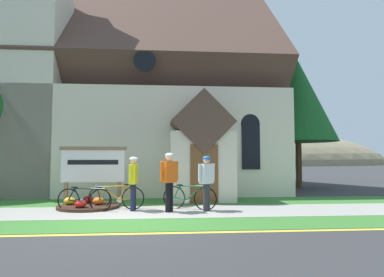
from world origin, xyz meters
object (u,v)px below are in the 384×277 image
Objects in this scene: church_sign at (93,166)px; cyclist_in_red_jersey at (207,179)px; bicycle_blue at (189,197)px; bicycle_red at (84,199)px; roadside_conifer at (297,100)px; cyclist_in_blue_jersey at (133,179)px; bicycle_silver at (116,197)px; cyclist_in_green_jersey at (169,177)px.

church_sign is 1.33× the size of cyclist_in_red_jersey.
bicycle_blue is 0.98× the size of bicycle_red.
church_sign is at bearing -148.77° from roadside_conifer.
cyclist_in_blue_jersey is at bearing -174.72° from bicycle_blue.
cyclist_in_red_jersey is at bearing -21.68° from church_sign.
cyclist_in_blue_jersey is (-1.73, -0.16, 0.59)m from bicycle_blue.
cyclist_in_blue_jersey is 2.24m from cyclist_in_red_jersey.
church_sign is 1.32× the size of bicycle_red.
bicycle_silver is 1.08× the size of cyclist_in_blue_jersey.
bicycle_red is 1.02× the size of cyclist_in_blue_jersey.
cyclist_in_red_jersey is 0.23× the size of roadside_conifer.
cyclist_in_blue_jersey is (1.49, -1.27, -0.37)m from church_sign.
bicycle_blue is at bearing -132.97° from roadside_conifer.
bicycle_silver is 12.03m from roadside_conifer.
cyclist_in_red_jersey reaches higher than cyclist_in_blue_jersey.
bicycle_red is at bearing -157.36° from bicycle_silver.
bicycle_red is 12.92m from roadside_conifer.
cyclist_in_blue_jersey is 1.14m from cyclist_in_green_jersey.
church_sign is 0.31× the size of roadside_conifer.
cyclist_in_green_jersey is at bearing -15.89° from cyclist_in_blue_jersey.
cyclist_in_blue_jersey reaches higher than bicycle_blue.
bicycle_silver is at bearing 167.55° from cyclist_in_red_jersey.
bicycle_blue is at bearing 143.53° from cyclist_in_red_jersey.
cyclist_in_blue_jersey reaches higher than bicycle_red.
cyclist_in_green_jersey is at bearing -23.32° from bicycle_silver.
bicycle_silver is (-2.30, 0.24, -0.01)m from bicycle_blue.
bicycle_silver reaches higher than bicycle_blue.
bicycle_blue is 0.23× the size of roadside_conifer.
roadside_conifer is (9.76, 7.17, 4.50)m from bicycle_red.
church_sign is at bearing 90.93° from bicycle_red.
roadside_conifer reaches higher than church_sign.
church_sign is at bearing 161.01° from bicycle_blue.
roadside_conifer is (6.05, 7.41, 3.88)m from cyclist_in_red_jersey.
church_sign is 1.58m from bicycle_red.
bicycle_red is at bearing 172.50° from cyclist_in_green_jersey.
bicycle_silver is at bearing -42.97° from church_sign.
cyclist_in_red_jersey is at bearing -3.70° from bicycle_red.
cyclist_in_red_jersey is at bearing -36.47° from bicycle_blue.
cyclist_in_red_jersey reaches higher than bicycle_red.
bicycle_silver reaches higher than bicycle_red.
cyclist_in_green_jersey is (-1.14, -0.10, 0.07)m from cyclist_in_red_jersey.
bicycle_silver is at bearing 156.68° from cyclist_in_green_jersey.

